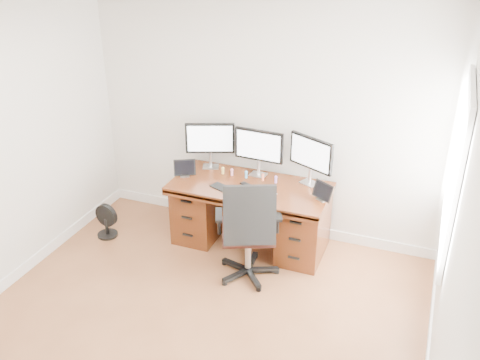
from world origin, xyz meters
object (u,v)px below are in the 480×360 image
(office_chair, at_px, (248,246))
(monitor_center, at_px, (259,147))
(keyboard, at_px, (249,192))
(floor_fan, at_px, (106,221))
(desk, at_px, (251,212))

(office_chair, relative_size, monitor_center, 2.05)
(monitor_center, bearing_deg, office_chair, -73.72)
(office_chair, distance_m, keyboard, 0.58)
(floor_fan, xyz_separation_m, monitor_center, (1.60, 0.69, 0.89))
(desk, xyz_separation_m, floor_fan, (-1.60, -0.46, -0.21))
(monitor_center, relative_size, keyboard, 2.09)
(office_chair, bearing_deg, desk, 84.84)
(monitor_center, height_order, keyboard, monitor_center)
(office_chair, relative_size, keyboard, 4.29)
(office_chair, xyz_separation_m, monitor_center, (-0.20, 0.85, 0.71))
(office_chair, bearing_deg, monitor_center, 80.02)
(office_chair, distance_m, floor_fan, 1.81)
(keyboard, bearing_deg, desk, 117.20)
(desk, height_order, keyboard, keyboard)
(office_chair, bearing_deg, keyboard, 87.10)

